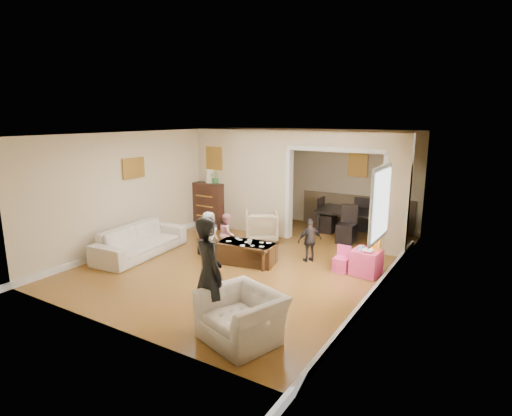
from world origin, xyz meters
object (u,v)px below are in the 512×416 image
Objects in this scene: armchair_front at (242,317)px; dresser at (210,205)px; sofa at (140,240)px; child_kneel_a at (209,235)px; armchair_back at (262,226)px; child_kneel_b at (227,233)px; child_toddler at (310,240)px; coffee_cup at (250,242)px; dining_table at (355,224)px; play_table at (366,262)px; table_lamp at (210,176)px; adult_person at (209,274)px; coffee_table at (247,253)px; cyan_cup at (361,248)px.

dresser reaches higher than armchair_front.
child_kneel_a is (1.39, 0.61, 0.18)m from sofa.
armchair_back is 1.24m from child_kneel_b.
child_toddler is at bearing -107.56° from child_kneel_b.
coffee_cup is 0.11× the size of child_kneel_b.
child_kneel_a is at bearing -126.08° from dining_table.
play_table is (2.82, -0.89, -0.11)m from armchair_back.
table_lamp is 0.72× the size of play_table.
armchair_back is 1.72m from coffee_cup.
coffee_cup is at bearing -38.27° from dresser.
dining_table is 3.35m from child_kneel_b.
armchair_front is 0.63× the size of adult_person.
coffee_cup is at bearing -162.34° from play_table.
armchair_back reaches higher than sofa.
table_lamp is 4.99m from play_table.
coffee_table is at bearing -145.18° from child_kneel_b.
adult_person is at bearing 178.99° from child_kneel_b.
coffee_cup is (2.52, -1.99, -0.90)m from table_lamp.
child_kneel_b is (1.72, -1.64, -0.93)m from table_lamp.
dresser is 0.78m from table_lamp.
dining_table is 2.04× the size of child_toddler.
dining_table is at bearing -67.84° from child_kneel_b.
adult_person is 1.83× the size of child_kneel_b.
child_kneel_a is 2.10m from child_toddler.
child_kneel_a reaches higher than sofa.
table_lamp is 2.75m from child_kneel_a.
table_lamp is at bearing 14.42° from child_kneel_b.
dresser is 14.92× the size of cyan_cup.
sofa is 2.45× the size of child_kneel_b.
coffee_table is 2.77m from adult_person.
coffee_cup is at bearing 79.86° from armchair_back.
play_table is 3.22m from child_kneel_a.
armchair_front is at bearing -58.66° from coffee_table.
play_table is at bearing 15.75° from coffee_table.
dresser is 2.40× the size of play_table.
armchair_front is 1.13× the size of child_toddler.
adult_person is (-0.27, -5.53, 0.49)m from dining_table.
sofa is at bearing -162.77° from play_table.
coffee_cup is (0.10, -0.05, 0.26)m from coffee_table.
dresser is at bearing -166.03° from dining_table.
child_toddler reaches higher than sofa.
armchair_back is at bearing -77.79° from child_toddler.
dining_table is at bearing -173.81° from armchair_back.
dining_table is (3.68, 1.08, -0.27)m from dresser.
child_kneel_b is at bearing 146.23° from armchair_front.
armchair_back is 1.64m from coffee_table.
play_table is at bearing 122.72° from child_toddler.
child_kneel_a reaches higher than armchair_back.
armchair_front reaches higher than sofa.
table_lamp reaches higher than child_kneel_b.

